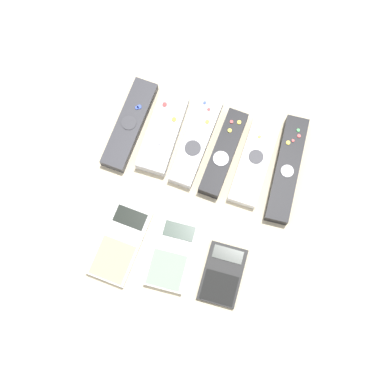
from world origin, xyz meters
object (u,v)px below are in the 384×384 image
(remote_5, at_px, (287,169))
(calculator_0, at_px, (120,243))
(remote_1, at_px, (163,133))
(calculator_2, at_px, (223,274))
(remote_4, at_px, (255,161))
(calculator_1, at_px, (173,255))
(remote_0, at_px, (130,124))
(remote_2, at_px, (196,141))
(remote_3, at_px, (223,153))

(remote_5, height_order, calculator_0, remote_5)
(remote_1, bearing_deg, calculator_2, -50.42)
(remote_4, height_order, calculator_1, remote_4)
(remote_0, xyz_separation_m, remote_5, (0.32, 0.00, 0.00))
(remote_0, distance_m, calculator_0, 0.24)
(calculator_1, xyz_separation_m, calculator_2, (0.10, -0.01, -0.00))
(remote_0, distance_m, remote_5, 0.32)
(remote_2, distance_m, calculator_2, 0.26)
(remote_5, relative_size, calculator_0, 1.40)
(calculator_2, bearing_deg, remote_2, 116.12)
(remote_4, distance_m, calculator_0, 0.30)
(remote_2, height_order, remote_3, remote_3)
(remote_2, distance_m, remote_5, 0.19)
(remote_1, bearing_deg, remote_3, -2.28)
(remote_5, bearing_deg, remote_3, 179.18)
(remote_3, relative_size, calculator_2, 1.57)
(remote_3, distance_m, calculator_1, 0.22)
(remote_3, height_order, calculator_1, remote_3)
(remote_4, bearing_deg, remote_3, -175.56)
(remote_1, distance_m, remote_5, 0.25)
(remote_3, xyz_separation_m, calculator_1, (-0.03, -0.22, -0.01))
(remote_3, bearing_deg, remote_2, 175.61)
(calculator_1, bearing_deg, calculator_0, -178.18)
(remote_3, distance_m, remote_4, 0.06)
(remote_0, height_order, calculator_1, remote_0)
(calculator_1, relative_size, calculator_2, 1.20)
(remote_0, distance_m, calculator_1, 0.27)
(remote_2, distance_m, remote_4, 0.12)
(remote_3, xyz_separation_m, calculator_2, (0.07, -0.22, -0.01))
(calculator_0, bearing_deg, remote_3, 62.80)
(remote_0, distance_m, calculator_2, 0.35)
(remote_4, distance_m, calculator_1, 0.24)
(calculator_0, bearing_deg, remote_2, 75.46)
(calculator_0, bearing_deg, remote_1, 91.36)
(calculator_1, bearing_deg, remote_5, 51.44)
(calculator_0, bearing_deg, remote_4, 52.96)
(remote_0, distance_m, remote_4, 0.26)
(calculator_2, bearing_deg, remote_4, 88.93)
(remote_4, xyz_separation_m, remote_5, (0.06, 0.00, 0.00))
(remote_5, bearing_deg, remote_2, 175.92)
(remote_1, relative_size, remote_2, 0.87)
(remote_5, height_order, calculator_2, remote_5)
(calculator_0, height_order, calculator_1, calculator_1)
(remote_3, distance_m, remote_5, 0.13)
(remote_1, xyz_separation_m, calculator_2, (0.19, -0.23, -0.01))
(remote_1, xyz_separation_m, remote_5, (0.25, 0.00, 0.00))
(remote_1, xyz_separation_m, remote_4, (0.19, -0.00, -0.00))
(remote_5, distance_m, calculator_0, 0.35)
(remote_5, relative_size, calculator_2, 1.89)
(remote_0, height_order, remote_5, remote_5)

